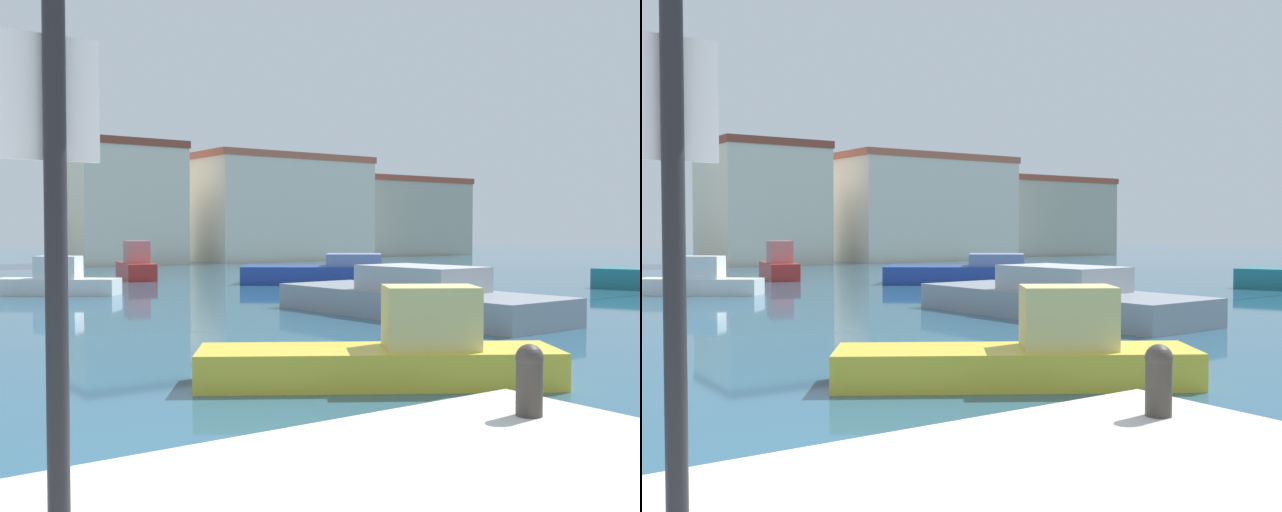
# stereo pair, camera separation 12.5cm
# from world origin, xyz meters

# --- Properties ---
(water) EXTENTS (160.00, 160.00, 0.00)m
(water) POSITION_xyz_m (15.00, 20.00, 0.00)
(water) COLOR #285670
(water) RESTS_ON ground
(mooring_bollard) EXTENTS (0.21, 0.21, 0.55)m
(mooring_bollard) POSITION_xyz_m (1.73, -1.60, 1.28)
(mooring_bollard) COLOR #38332D
(mooring_bollard) RESTS_ON pier_quay
(motorboat_white_distant_north) EXTENTS (4.26, 3.75, 1.42)m
(motorboat_white_distant_north) POSITION_xyz_m (5.66, 23.24, 0.49)
(motorboat_white_distant_north) COLOR white
(motorboat_white_distant_north) RESTS_ON water
(motorboat_red_far_right) EXTENTS (2.25, 4.40, 1.85)m
(motorboat_red_far_right) POSITION_xyz_m (11.41, 29.90, 0.64)
(motorboat_red_far_right) COLOR #B22823
(motorboat_red_far_right) RESTS_ON water
(motorboat_grey_mid_harbor) EXTENTS (3.37, 8.94, 1.40)m
(motorboat_grey_mid_harbor) POSITION_xyz_m (11.57, 10.33, 0.50)
(motorboat_grey_mid_harbor) COLOR gray
(motorboat_grey_mid_harbor) RESTS_ON water
(motorboat_blue_far_left) EXTENTS (7.88, 6.95, 1.32)m
(motorboat_blue_far_left) POSITION_xyz_m (17.51, 21.92, 0.49)
(motorboat_blue_far_left) COLOR #233D93
(motorboat_blue_far_left) RESTS_ON water
(motorboat_yellow_inner_mooring) EXTENTS (5.42, 4.20, 1.53)m
(motorboat_yellow_inner_mooring) POSITION_xyz_m (4.84, 3.62, 0.46)
(motorboat_yellow_inner_mooring) COLOR gold
(motorboat_yellow_inner_mooring) RESTS_ON water
(yacht_club) EXTENTS (7.41, 7.77, 8.39)m
(yacht_club) POSITION_xyz_m (16.88, 46.51, 4.21)
(yacht_club) COLOR beige
(yacht_club) RESTS_ON ground
(waterfront_apartments) EXTENTS (13.70, 5.62, 8.10)m
(waterfront_apartments) POSITION_xyz_m (29.57, 44.76, 4.06)
(waterfront_apartments) COLOR beige
(waterfront_apartments) RESTS_ON ground
(harbor_office) EXTENTS (13.09, 7.89, 7.14)m
(harbor_office) POSITION_xyz_m (44.74, 49.44, 3.58)
(harbor_office) COLOR #B2A893
(harbor_office) RESTS_ON ground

